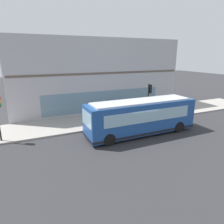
% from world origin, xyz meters
% --- Properties ---
extents(ground, '(120.00, 120.00, 0.00)m').
position_xyz_m(ground, '(0.00, 0.00, 0.00)').
color(ground, '#2D2D30').
extents(sidewalk_curb, '(4.86, 40.00, 0.15)m').
position_xyz_m(sidewalk_curb, '(5.03, 0.00, 0.07)').
color(sidewalk_curb, '#9E9991').
rests_on(sidewalk_curb, ground).
extents(building_corner, '(9.51, 20.88, 8.80)m').
position_xyz_m(building_corner, '(12.18, 0.00, 4.39)').
color(building_corner, '#A8A8AD').
rests_on(building_corner, ground).
extents(city_bus_nearside, '(2.62, 10.04, 3.07)m').
position_xyz_m(city_bus_nearside, '(0.10, -0.38, 1.55)').
color(city_bus_nearside, '#1E478C').
rests_on(city_bus_nearside, ground).
extents(traffic_light_near_corner, '(0.32, 0.49, 3.82)m').
position_xyz_m(traffic_light_near_corner, '(3.13, -3.30, 2.81)').
color(traffic_light_near_corner, black).
rests_on(traffic_light_near_corner, sidewalk_curb).
extents(fire_hydrant, '(0.35, 0.35, 0.74)m').
position_xyz_m(fire_hydrant, '(3.45, -4.80, 0.51)').
color(fire_hydrant, red).
rests_on(fire_hydrant, sidewalk_curb).
extents(pedestrian_near_hydrant, '(0.32, 0.32, 1.68)m').
position_xyz_m(pedestrian_near_hydrant, '(5.45, -4.83, 1.11)').
color(pedestrian_near_hydrant, black).
rests_on(pedestrian_near_hydrant, sidewalk_curb).
extents(pedestrian_walking_along_curb, '(0.32, 0.32, 1.59)m').
position_xyz_m(pedestrian_walking_along_curb, '(5.99, -1.70, 1.06)').
color(pedestrian_walking_along_curb, '#3359A5').
rests_on(pedestrian_walking_along_curb, sidewalk_curb).
extents(pedestrian_near_building_entrance, '(0.32, 0.32, 1.66)m').
position_xyz_m(pedestrian_near_building_entrance, '(4.25, -4.87, 1.11)').
color(pedestrian_near_building_entrance, '#3359A5').
rests_on(pedestrian_near_building_entrance, sidewalk_curb).
extents(pedestrian_by_light_pole, '(0.32, 0.32, 1.65)m').
position_xyz_m(pedestrian_by_light_pole, '(3.31, -5.98, 1.09)').
color(pedestrian_by_light_pole, '#3F8C4C').
rests_on(pedestrian_by_light_pole, sidewalk_curb).
extents(newspaper_vending_box, '(0.44, 0.42, 0.90)m').
position_xyz_m(newspaper_vending_box, '(5.38, -6.71, 0.60)').
color(newspaper_vending_box, '#197233').
rests_on(newspaper_vending_box, sidewalk_curb).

